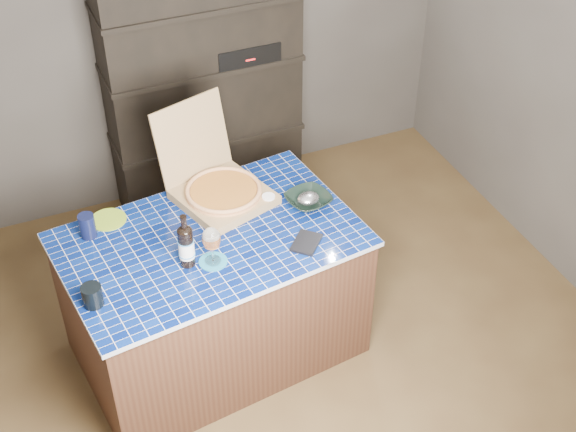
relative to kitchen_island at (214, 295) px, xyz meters
name	(u,v)px	position (x,y,z in m)	size (l,w,h in m)	color
room	(301,168)	(0.41, -0.19, 0.85)	(3.50, 3.50, 3.50)	brown
shelving_unit	(203,82)	(0.42, 1.34, 0.50)	(1.20, 0.41, 1.80)	black
kitchen_island	(214,295)	(0.00, 0.00, 0.00)	(1.58, 1.11, 0.81)	#462A1B
pizza_box	(220,188)	(0.16, 0.28, 0.47)	(0.57, 0.63, 0.47)	#92784B
mead_bottle	(186,245)	(-0.16, -0.14, 0.52)	(0.08, 0.08, 0.30)	black
teal_trivet	(213,262)	(-0.04, -0.18, 0.41)	(0.14, 0.14, 0.01)	teal
wine_glass	(211,239)	(-0.04, -0.18, 0.55)	(0.09, 0.09, 0.20)	white
tumbler	(92,296)	(-0.63, -0.23, 0.46)	(0.09, 0.09, 0.11)	black
dvd_case	(306,243)	(0.43, -0.23, 0.41)	(0.12, 0.17, 0.01)	black
bowl	(308,200)	(0.57, 0.05, 0.43)	(0.23, 0.23, 0.06)	black
foil_contents	(308,198)	(0.57, 0.05, 0.44)	(0.12, 0.10, 0.06)	silver
white_jar	(269,200)	(0.37, 0.13, 0.43)	(0.07, 0.07, 0.06)	white
navy_cup	(87,226)	(-0.55, 0.25, 0.47)	(0.08, 0.08, 0.13)	black
green_trivet	(108,220)	(-0.43, 0.34, 0.41)	(0.19, 0.19, 0.01)	#82A723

